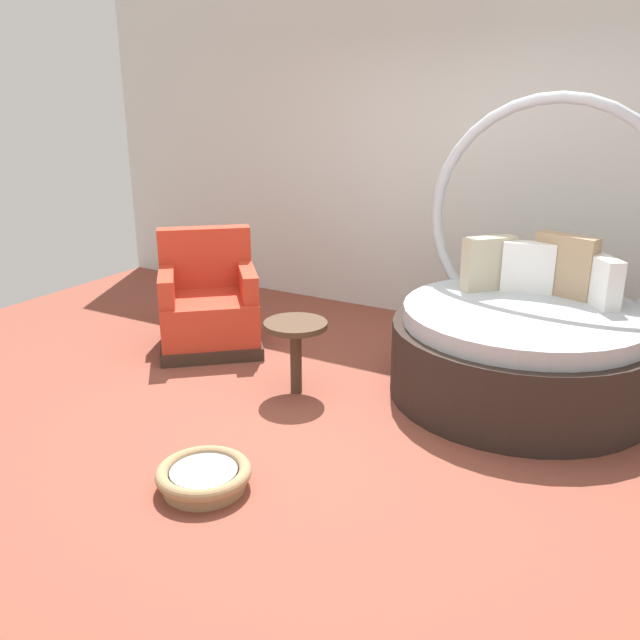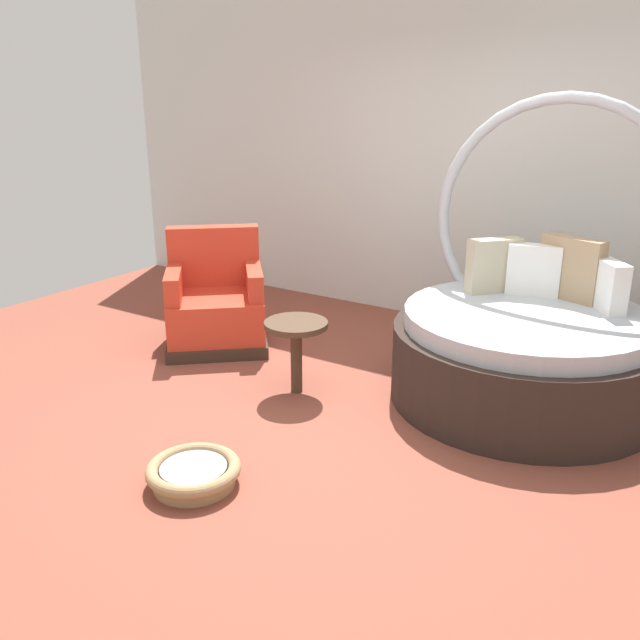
# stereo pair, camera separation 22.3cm
# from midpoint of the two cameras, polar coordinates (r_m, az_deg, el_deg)

# --- Properties ---
(ground_plane) EXTENTS (8.00, 8.00, 0.02)m
(ground_plane) POSITION_cam_midpoint_polar(r_m,az_deg,el_deg) (4.31, -0.07, -9.14)
(ground_plane) COLOR brown
(back_wall) EXTENTS (8.00, 0.12, 3.01)m
(back_wall) POSITION_cam_midpoint_polar(r_m,az_deg,el_deg) (6.04, 11.82, 13.66)
(back_wall) COLOR silver
(back_wall) RESTS_ON ground_plane
(round_daybed) EXTENTS (1.76, 1.76, 2.01)m
(round_daybed) POSITION_cam_midpoint_polar(r_m,az_deg,el_deg) (4.79, 15.67, -1.32)
(round_daybed) COLOR #2D231E
(round_daybed) RESTS_ON ground_plane
(red_armchair) EXTENTS (1.13, 1.13, 0.94)m
(red_armchair) POSITION_cam_midpoint_polar(r_m,az_deg,el_deg) (5.61, -10.55, 1.09)
(red_armchair) COLOR #38281E
(red_armchair) RESTS_ON ground_plane
(pet_basket) EXTENTS (0.51, 0.51, 0.13)m
(pet_basket) POSITION_cam_midpoint_polar(r_m,az_deg,el_deg) (3.74, -11.54, -12.88)
(pet_basket) COLOR #9E7F56
(pet_basket) RESTS_ON ground_plane
(side_table) EXTENTS (0.44, 0.44, 0.52)m
(side_table) POSITION_cam_midpoint_polar(r_m,az_deg,el_deg) (4.61, -3.46, -1.29)
(side_table) COLOR #473323
(side_table) RESTS_ON ground_plane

